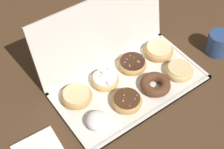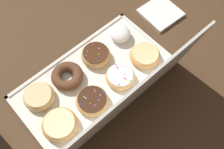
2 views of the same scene
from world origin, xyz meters
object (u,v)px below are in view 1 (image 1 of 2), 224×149
at_px(chocolate_cake_ring_donut_2, 155,84).
at_px(glazed_ring_donut_4, 77,96).
at_px(glazed_ring_donut_3, 179,71).
at_px(sprinkle_donut_6, 132,64).
at_px(glazed_ring_donut_7, 159,50).
at_px(donut_box, 130,86).
at_px(sprinkle_donut_5, 105,80).
at_px(coffee_mug, 219,43).
at_px(sprinkle_donut_1, 127,101).
at_px(powdered_filled_donut_0, 98,121).

distance_m(chocolate_cake_ring_donut_2, glazed_ring_donut_4, 0.30).
height_order(glazed_ring_donut_3, sprinkle_donut_6, sprinkle_donut_6).
relative_size(glazed_ring_donut_4, glazed_ring_donut_7, 0.97).
bearing_deg(donut_box, sprinkle_donut_5, 135.91).
relative_size(sprinkle_donut_6, coffee_mug, 1.03).
bearing_deg(sprinkle_donut_1, glazed_ring_donut_4, 137.27).
xyz_separation_m(sprinkle_donut_1, coffee_mug, (0.48, 0.00, 0.02)).
height_order(glazed_ring_donut_4, glazed_ring_donut_7, glazed_ring_donut_7).
bearing_deg(chocolate_cake_ring_donut_2, sprinkle_donut_1, 179.48).
bearing_deg(sprinkle_donut_1, sprinkle_donut_5, 92.68).
distance_m(glazed_ring_donut_3, coffee_mug, 0.22).
distance_m(donut_box, sprinkle_donut_6, 0.10).
relative_size(sprinkle_donut_1, chocolate_cake_ring_donut_2, 0.96).
relative_size(sprinkle_donut_5, glazed_ring_donut_7, 0.90).
bearing_deg(powdered_filled_donut_0, sprinkle_donut_5, 47.54).
xyz_separation_m(donut_box, powdered_filled_donut_0, (-0.20, -0.07, 0.03)).
bearing_deg(sprinkle_donut_5, sprinkle_donut_1, -87.32).
xyz_separation_m(donut_box, glazed_ring_donut_3, (0.19, -0.06, 0.02)).
distance_m(chocolate_cake_ring_donut_2, sprinkle_donut_5, 0.19).
bearing_deg(powdered_filled_donut_0, glazed_ring_donut_3, 1.05).
bearing_deg(coffee_mug, chocolate_cake_ring_donut_2, -179.60).
relative_size(sprinkle_donut_1, glazed_ring_donut_7, 0.93).
height_order(sprinkle_donut_1, glazed_ring_donut_7, sprinkle_donut_1).
relative_size(glazed_ring_donut_3, glazed_ring_donut_4, 0.94).
distance_m(donut_box, powdered_filled_donut_0, 0.21).
height_order(powdered_filled_donut_0, coffee_mug, coffee_mug).
bearing_deg(powdered_filled_donut_0, sprinkle_donut_6, 28.63).
height_order(sprinkle_donut_1, glazed_ring_donut_3, sprinkle_donut_1).
relative_size(donut_box, glazed_ring_donut_7, 4.73).
height_order(sprinkle_donut_1, sprinkle_donut_6, sprinkle_donut_1).
relative_size(glazed_ring_donut_4, coffee_mug, 1.04).
bearing_deg(glazed_ring_donut_7, chocolate_cake_ring_donut_2, -135.06).
bearing_deg(sprinkle_donut_1, powdered_filled_donut_0, -175.61).
bearing_deg(glazed_ring_donut_4, glazed_ring_donut_3, -18.15).
distance_m(chocolate_cake_ring_donut_2, glazed_ring_donut_3, 0.12).
bearing_deg(glazed_ring_donut_3, glazed_ring_donut_7, 87.22).
distance_m(powdered_filled_donut_0, coffee_mug, 0.61).
height_order(glazed_ring_donut_4, sprinkle_donut_6, sprinkle_donut_6).
height_order(chocolate_cake_ring_donut_2, glazed_ring_donut_4, same).
bearing_deg(coffee_mug, powdered_filled_donut_0, -178.93).
xyz_separation_m(donut_box, glazed_ring_donut_7, (0.20, 0.07, 0.03)).
xyz_separation_m(sprinkle_donut_6, glazed_ring_donut_7, (0.13, -0.01, 0.00)).
bearing_deg(coffee_mug, glazed_ring_donut_7, 149.76).
height_order(donut_box, sprinkle_donut_1, sprinkle_donut_1).
bearing_deg(sprinkle_donut_5, glazed_ring_donut_7, -0.34).
bearing_deg(powdered_filled_donut_0, glazed_ring_donut_4, 91.15).
bearing_deg(powdered_filled_donut_0, glazed_ring_donut_7, 19.14).
relative_size(glazed_ring_donut_3, sprinkle_donut_6, 0.96).
height_order(donut_box, sprinkle_donut_6, sprinkle_donut_6).
bearing_deg(glazed_ring_donut_7, donut_box, -161.68).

